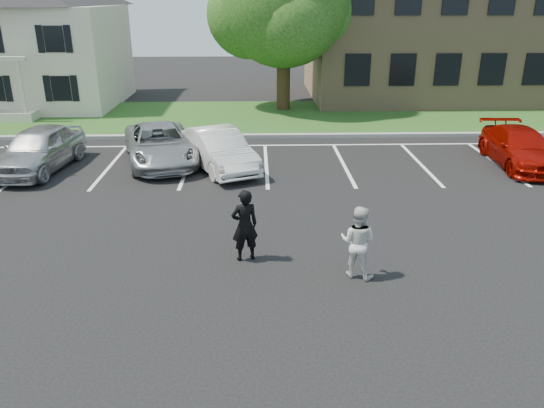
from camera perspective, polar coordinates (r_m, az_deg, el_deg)
The scene contains 13 objects.
ground_plane at distance 11.74m, azimuth 0.15°, elevation -7.48°, with size 90.00×90.00×0.00m, color black.
curb at distance 22.96m, azimuth -0.82°, elevation 7.34°, with size 40.00×0.30×0.15m, color gray.
grass_strip at distance 26.87m, azimuth -0.96°, elevation 9.35°, with size 44.00×8.00×0.08m, color #1C4513.
stall_lines at distance 20.11m, azimuth 3.33°, elevation 5.04°, with size 34.00×5.36×0.01m.
house at distance 32.84m, azimuth -25.47°, elevation 16.28°, with size 10.30×9.22×7.60m.
office_building at distance 35.33m, azimuth 23.36°, elevation 17.36°, with size 22.40×10.40×8.30m.
tree at distance 28.26m, azimuth 1.47°, elevation 20.79°, with size 7.80×7.20×8.80m.
man_black_suit at distance 12.00m, azimuth -2.96°, elevation -2.31°, with size 0.62×0.41×1.70m, color black.
man_white_shirt at distance 11.45m, azimuth 9.21°, elevation -4.05°, with size 0.78×0.61×1.61m, color silver.
car_silver_west at distance 20.07m, azimuth -23.79°, elevation 5.45°, with size 1.80×4.49×1.53m, color #B3B4B8.
car_silver_minivan at distance 19.68m, azimuth -11.99°, elevation 6.29°, with size 2.27×4.92×1.37m, color #9FA2A6.
car_white_sedan at distance 18.61m, azimuth -5.71°, elevation 5.83°, with size 1.48×4.24×1.40m, color silver.
car_red_compact at distance 20.92m, azimuth 25.12°, elevation 5.50°, with size 1.82×4.47×1.30m, color #910A03.
Camera 1 is at (-0.33, -10.27, 5.69)m, focal length 35.00 mm.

